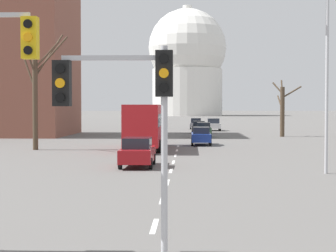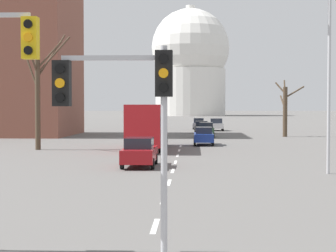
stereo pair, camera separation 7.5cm
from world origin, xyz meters
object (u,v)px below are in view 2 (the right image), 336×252
sedan_far_left (199,124)px  sedan_mid_centre (201,127)px  traffic_signal_centre_tall (127,99)px  city_bus (148,123)px  sedan_near_right (206,130)px  sedan_far_right (216,124)px  sedan_near_left (140,152)px  street_lamp_right (322,57)px  sedan_distant_centre (204,136)px

sedan_far_left → sedan_mid_centre: bearing=-88.9°
traffic_signal_centre_tall → sedan_mid_centre: (2.40, 58.21, -2.74)m
city_bus → sedan_near_right: bearing=74.2°
traffic_signal_centre_tall → sedan_far_right: traffic_signal_centre_tall is taller
traffic_signal_centre_tall → sedan_far_left: size_ratio=1.04×
sedan_near_left → city_bus: size_ratio=0.38×
sedan_near_right → sedan_mid_centre: size_ratio=1.10×
street_lamp_right → sedan_mid_centre: street_lamp_right is taller
sedan_far_left → sedan_near_right: bearing=-88.4°
traffic_signal_centre_tall → city_bus: (-2.14, 31.86, -1.47)m
sedan_near_left → traffic_signal_centre_tall: bearing=-85.2°
traffic_signal_centre_tall → sedan_far_left: 70.89m
sedan_far_left → sedan_distant_centre: size_ratio=1.04×
sedan_mid_centre → sedan_far_left: size_ratio=0.90×
sedan_near_left → sedan_near_right: size_ratio=0.95×
traffic_signal_centre_tall → street_lamp_right: size_ratio=0.48×
traffic_signal_centre_tall → street_lamp_right: street_lamp_right is taller
sedan_near_left → sedan_far_right: bearing=82.5°
sedan_near_right → sedan_mid_centre: (-0.36, 9.06, -0.06)m
sedan_near_right → sedan_far_left: (-0.60, 21.66, -0.03)m
traffic_signal_centre_tall → sedan_far_left: bearing=88.3°
sedan_near_left → sedan_distant_centre: (3.87, 17.63, -0.02)m
sedan_mid_centre → city_bus: 26.77m
sedan_near_left → sedan_far_left: sedan_near_left is taller
sedan_near_left → sedan_distant_centre: 18.05m
traffic_signal_centre_tall → street_lamp_right: bearing=64.9°
traffic_signal_centre_tall → sedan_near_left: size_ratio=1.12×
sedan_far_left → city_bus: city_bus is taller
sedan_far_right → sedan_distant_centre: (-2.24, -28.49, -0.06)m
sedan_near_right → sedan_mid_centre: 9.07m
sedan_mid_centre → street_lamp_right: bearing=-82.7°
sedan_near_left → sedan_far_left: size_ratio=0.94×
street_lamp_right → sedan_far_right: street_lamp_right is taller
sedan_far_right → traffic_signal_centre_tall: bearing=-93.9°
traffic_signal_centre_tall → sedan_distant_centre: size_ratio=1.08×
city_bus → traffic_signal_centre_tall: bearing=-86.2°
sedan_far_left → sedan_far_right: (2.35, -5.40, 0.05)m
street_lamp_right → sedan_near_right: 33.38m
sedan_far_right → sedan_distant_centre: sedan_far_right is taller
sedan_near_left → sedan_far_right: (6.11, 46.12, 0.04)m
sedan_near_left → sedan_mid_centre: 39.13m
sedan_near_left → sedan_mid_centre: sedan_near_left is taller
sedan_mid_centre → city_bus: size_ratio=0.37×
sedan_mid_centre → sedan_near_left: bearing=-95.9°
street_lamp_right → sedan_far_left: street_lamp_right is taller
sedan_near_right → sedan_far_left: bearing=91.6°
sedan_near_right → sedan_far_left: sedan_near_right is taller
sedan_far_left → sedan_distant_centre: bearing=-89.8°
sedan_near_left → sedan_far_left: (3.76, 51.52, -0.02)m
traffic_signal_centre_tall → sedan_near_right: bearing=86.8°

